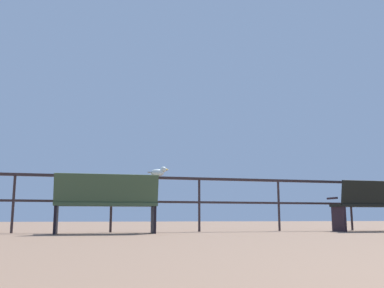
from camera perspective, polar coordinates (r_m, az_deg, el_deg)
name	(u,v)px	position (r m, az deg, el deg)	size (l,w,h in m)	color
pier_railing	(240,193)	(8.41, 6.29, -6.35)	(21.05, 0.05, 1.00)	#2F2324
bench_near_left	(107,200)	(7.12, -11.15, -7.26)	(1.64, 0.65, 0.94)	#364B32
bench_near_right	(379,203)	(9.01, 23.33, -7.10)	(1.73, 0.65, 0.93)	black
seagull_on_rail	(158,172)	(8.00, -4.43, -3.69)	(0.39, 0.19, 0.18)	silver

